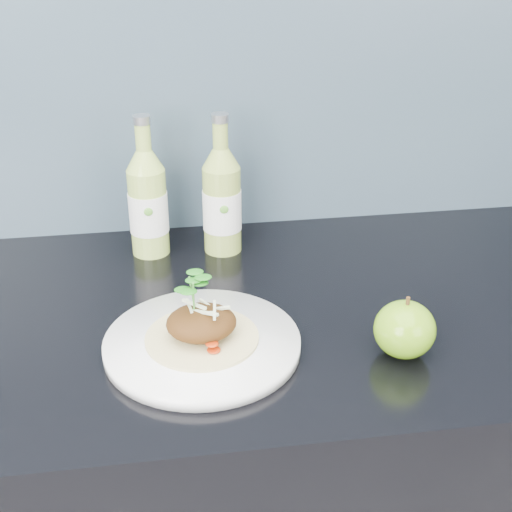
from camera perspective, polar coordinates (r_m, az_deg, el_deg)
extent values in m
cube|color=#6788A2|center=(1.18, -5.66, 18.17)|extent=(4.00, 0.02, 0.70)
cylinder|color=white|center=(0.94, -4.32, -7.02)|extent=(0.33, 0.33, 0.02)
cylinder|color=tan|center=(0.93, -4.34, -6.51)|extent=(0.15, 0.15, 0.00)
ellipsoid|color=#502E0F|center=(0.92, -4.39, -5.35)|extent=(0.09, 0.08, 0.04)
ellipsoid|color=#3E840E|center=(0.93, 11.81, -5.77)|extent=(0.10, 0.10, 0.07)
cylinder|color=#472D14|center=(0.91, 12.05, -3.64)|extent=(0.01, 0.00, 0.01)
cylinder|color=#A3C251|center=(1.16, -8.59, 3.50)|extent=(0.07, 0.07, 0.14)
cone|color=#A3C251|center=(1.13, -8.90, 7.59)|extent=(0.06, 0.06, 0.03)
cylinder|color=#A3C251|center=(1.12, -9.04, 9.38)|extent=(0.02, 0.02, 0.04)
cylinder|color=silver|center=(1.11, -9.14, 10.73)|extent=(0.03, 0.03, 0.01)
cylinder|color=white|center=(1.16, -8.59, 3.52)|extent=(0.08, 0.08, 0.07)
ellipsoid|color=#59A533|center=(1.13, -8.61, 3.51)|extent=(0.01, 0.00, 0.01)
cylinder|color=#94AD48|center=(1.16, -2.73, 3.72)|extent=(0.08, 0.08, 0.14)
cone|color=#94AD48|center=(1.13, -2.83, 7.83)|extent=(0.06, 0.06, 0.03)
cylinder|color=#94AD48|center=(1.11, -2.87, 9.63)|extent=(0.02, 0.02, 0.04)
cylinder|color=silver|center=(1.11, -2.90, 10.98)|extent=(0.03, 0.03, 0.01)
cylinder|color=white|center=(1.16, -2.73, 3.74)|extent=(0.08, 0.08, 0.07)
ellipsoid|color=#59A533|center=(1.12, -2.57, 3.73)|extent=(0.01, 0.00, 0.01)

